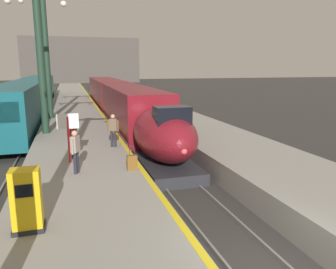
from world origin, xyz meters
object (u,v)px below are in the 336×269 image
at_px(ticket_machine_yellow, 27,203).
at_px(passenger_mid_platform, 73,137).
at_px(station_column_far, 46,43).
at_px(regional_train_adjacent, 32,96).
at_px(passenger_near_edge, 75,148).
at_px(highspeed_train_main, 119,101).
at_px(station_column_mid, 40,46).
at_px(departure_info_board, 68,128).
at_px(passenger_far_waiting, 113,128).
at_px(rolling_suitcase, 132,163).

bearing_deg(ticket_machine_yellow, passenger_mid_platform, 79.53).
relative_size(station_column_far, passenger_mid_platform, 5.76).
distance_m(regional_train_adjacent, ticket_machine_yellow, 28.62).
height_order(passenger_near_edge, ticket_machine_yellow, passenger_near_edge).
height_order(highspeed_train_main, regional_train_adjacent, regional_train_adjacent).
relative_size(station_column_mid, ticket_machine_yellow, 5.38).
relative_size(regional_train_adjacent, station_column_mid, 4.25).
bearing_deg(ticket_machine_yellow, station_column_far, 91.04).
distance_m(highspeed_train_main, regional_train_adjacent, 10.23).
distance_m(passenger_near_edge, ticket_machine_yellow, 4.51).
xyz_separation_m(passenger_mid_platform, departure_info_board, (-0.17, -0.62, 0.52)).
xyz_separation_m(highspeed_train_main, ticket_machine_yellow, (-5.55, -22.26, -0.14)).
xyz_separation_m(passenger_mid_platform, ticket_machine_yellow, (-1.21, -6.54, -0.25)).
distance_m(station_column_mid, passenger_near_edge, 9.78).
xyz_separation_m(highspeed_train_main, station_column_far, (-5.90, -2.93, 4.93)).
relative_size(station_column_far, passenger_far_waiting, 5.76).
bearing_deg(passenger_far_waiting, station_column_far, 107.70).
height_order(passenger_mid_platform, departure_info_board, departure_info_board).
bearing_deg(ticket_machine_yellow, highspeed_train_main, 76.00).
bearing_deg(regional_train_adjacent, departure_info_board, -80.98).
relative_size(passenger_far_waiting, ticket_machine_yellow, 1.06).
bearing_deg(rolling_suitcase, passenger_mid_platform, 132.23).
height_order(passenger_near_edge, rolling_suitcase, passenger_near_edge).
bearing_deg(passenger_near_edge, passenger_mid_platform, 91.54).
bearing_deg(rolling_suitcase, station_column_mid, 112.97).
distance_m(highspeed_train_main, station_column_mid, 11.82).
bearing_deg(rolling_suitcase, station_column_far, 103.88).
bearing_deg(passenger_mid_platform, ticket_machine_yellow, -100.47).
bearing_deg(passenger_near_edge, ticket_machine_yellow, -106.37).
height_order(station_column_mid, departure_info_board, station_column_mid).
distance_m(regional_train_adjacent, passenger_mid_platform, 22.28).
xyz_separation_m(passenger_near_edge, passenger_mid_platform, (-0.06, 2.22, 0.00)).
xyz_separation_m(passenger_far_waiting, rolling_suitcase, (0.20, -4.06, -0.69)).
relative_size(station_column_far, departure_info_board, 4.59).
distance_m(station_column_mid, station_column_far, 6.37).
relative_size(station_column_mid, passenger_far_waiting, 5.09).
relative_size(regional_train_adjacent, passenger_far_waiting, 21.66).
bearing_deg(highspeed_train_main, passenger_far_waiting, -99.46).
xyz_separation_m(passenger_near_edge, passenger_far_waiting, (1.94, 3.87, 0.00)).
bearing_deg(rolling_suitcase, regional_train_adjacent, 103.73).
height_order(passenger_far_waiting, ticket_machine_yellow, passenger_far_waiting).
bearing_deg(rolling_suitcase, passenger_near_edge, 174.70).
relative_size(station_column_mid, passenger_near_edge, 5.09).
xyz_separation_m(highspeed_train_main, passenger_mid_platform, (-4.34, -15.71, 0.11)).
relative_size(highspeed_train_main, passenger_far_waiting, 22.28).
bearing_deg(station_column_far, passenger_near_edge, -83.84).
height_order(passenger_near_edge, passenger_mid_platform, same).
bearing_deg(passenger_near_edge, regional_train_adjacent, 98.97).
distance_m(passenger_mid_platform, passenger_far_waiting, 2.59).
bearing_deg(ticket_machine_yellow, rolling_suitcase, 50.43).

